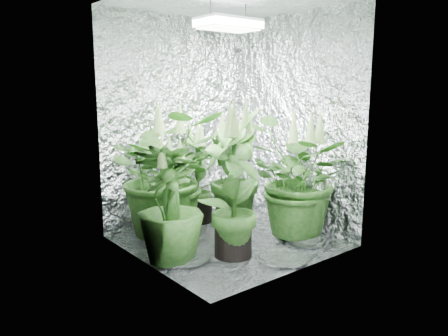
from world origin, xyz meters
TOP-DOWN VIEW (x-y plane):
  - ground at (0.00, 0.00)m, footprint 1.60×1.60m
  - walls at (0.00, 0.00)m, footprint 1.62×1.62m
  - ceiling at (0.00, 0.00)m, footprint 1.60×1.60m
  - grow_lamp at (0.00, 0.00)m, footprint 0.50×0.30m
  - plant_a at (-0.36, 0.45)m, footprint 1.15×1.15m
  - plant_b at (0.13, 0.64)m, footprint 0.69×0.69m
  - plant_c at (0.21, 0.21)m, footprint 0.64×0.64m
  - plant_d at (-0.64, -0.09)m, footprint 0.71×0.71m
  - plant_e at (0.53, -0.31)m, footprint 1.06×1.06m
  - plant_f at (-0.18, -0.28)m, footprint 0.85×0.85m
  - circulation_fan at (0.62, 0.46)m, footprint 0.13×0.29m
  - plant_label at (0.60, -0.35)m, footprint 0.06×0.03m

SIDE VIEW (x-z plane):
  - ground at x=0.00m, z-range 0.00..0.00m
  - circulation_fan at x=0.62m, z-range -0.03..0.30m
  - plant_label at x=0.60m, z-range 0.26..0.34m
  - plant_d at x=-0.64m, z-range -0.03..0.95m
  - plant_b at x=0.13m, z-range -0.05..0.98m
  - plant_c at x=0.21m, z-range -0.04..1.07m
  - plant_e at x=0.53m, z-range -0.03..1.11m
  - plant_a at x=-0.36m, z-range -0.03..1.19m
  - plant_f at x=-0.18m, z-range -0.04..1.21m
  - walls at x=0.00m, z-range 0.00..2.00m
  - grow_lamp at x=0.00m, z-range 1.72..1.94m
  - ceiling at x=0.00m, z-range 2.00..2.00m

